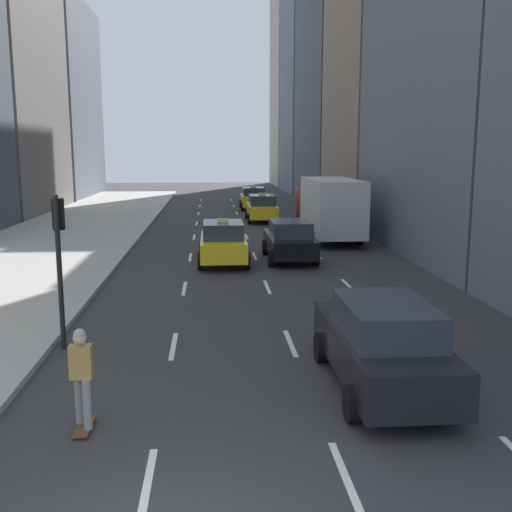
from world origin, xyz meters
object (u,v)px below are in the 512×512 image
Objects in this scene: sedan_black_near at (382,344)px; taxi_third at (262,208)px; taxi_second at (253,198)px; taxi_lead at (223,242)px; box_truck at (328,206)px; sedan_silver_behind at (289,240)px; traffic_light_pole at (59,247)px; skateboarder at (82,375)px.

taxi_third is at bearing 90.00° from sedan_black_near.
taxi_lead is at bearing -97.13° from taxi_second.
taxi_third is 0.52× the size of box_truck.
sedan_silver_behind is (0.00, -13.84, -0.02)m from taxi_third.
taxi_second is at bearing 90.00° from taxi_third.
sedan_silver_behind is (2.80, 0.53, -0.02)m from taxi_lead.
traffic_light_pole is at bearing -110.94° from taxi_lead.
box_truck is (5.60, 6.51, 0.83)m from taxi_lead.
taxi_third is 0.97× the size of sedan_silver_behind.
traffic_light_pole is at bearing 156.44° from sedan_black_near.
box_truck is at bearing -70.40° from taxi_third.
traffic_light_pole is (-6.75, 2.94, 1.50)m from sedan_black_near.
sedan_black_near is (0.00, -35.64, 0.02)m from taxi_second.
taxi_third is 29.51m from skateboarder.
taxi_second reaches higher than sedan_silver_behind.
taxi_second is 2.52× the size of skateboarder.
taxi_second is 8.00m from taxi_third.
sedan_black_near is 7.52m from traffic_light_pole.
sedan_silver_behind is 0.54× the size of box_truck.
sedan_black_near is at bearing -23.56° from traffic_light_pole.
skateboarder is 0.48× the size of traffic_light_pole.
taxi_third is 1.22× the size of traffic_light_pole.
taxi_second is at bearing 90.00° from sedan_silver_behind.
sedan_black_near is at bearing -90.00° from sedan_silver_behind.
taxi_second is 33.42m from traffic_light_pole.
traffic_light_pole is (-6.75, -32.69, 1.53)m from taxi_second.
taxi_third is 13.84m from sedan_silver_behind.
taxi_lead is at bearing -130.71° from box_truck.
taxi_second is at bearing 90.00° from sedan_black_near.
taxi_third is at bearing -90.00° from taxi_second.
taxi_third reaches higher than sedan_silver_behind.
taxi_second is 1.22× the size of traffic_light_pole.
taxi_second reaches higher than skateboarder.
skateboarder is at bearing -72.85° from traffic_light_pole.
taxi_third is at bearing 79.42° from skateboarder.
taxi_third is at bearing 90.00° from sedan_silver_behind.
sedan_black_near is 13.80m from sedan_silver_behind.
taxi_third is at bearing 74.71° from traffic_light_pole.
skateboarder is (-5.42, -15.17, 0.10)m from sedan_silver_behind.
sedan_black_near is (2.80, -13.27, 0.02)m from taxi_lead.
sedan_black_near is at bearing -98.06° from box_truck.
sedan_black_near is 2.74× the size of skateboarder.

